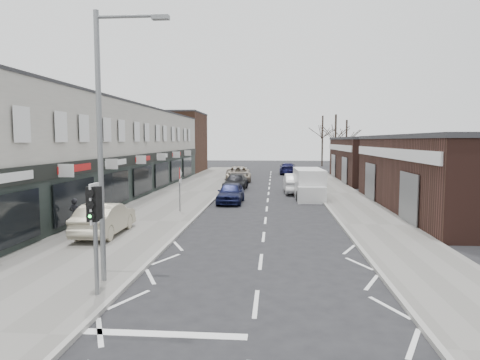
% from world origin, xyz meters
% --- Properties ---
extents(ground, '(160.00, 160.00, 0.00)m').
position_xyz_m(ground, '(0.00, 0.00, 0.00)').
color(ground, black).
rests_on(ground, ground).
extents(pavement_left, '(5.50, 64.00, 0.12)m').
position_xyz_m(pavement_left, '(-6.75, 22.00, 0.06)').
color(pavement_left, slate).
rests_on(pavement_left, ground).
extents(pavement_right, '(3.50, 64.00, 0.12)m').
position_xyz_m(pavement_right, '(5.75, 22.00, 0.06)').
color(pavement_right, slate).
rests_on(pavement_right, ground).
extents(shop_terrace_left, '(8.00, 41.00, 7.10)m').
position_xyz_m(shop_terrace_left, '(-13.50, 19.50, 3.55)').
color(shop_terrace_left, beige).
rests_on(shop_terrace_left, ground).
extents(brick_block_far, '(8.00, 10.00, 8.00)m').
position_xyz_m(brick_block_far, '(-13.50, 45.00, 4.00)').
color(brick_block_far, '#4B2E20').
rests_on(brick_block_far, ground).
extents(right_unit_near, '(10.00, 18.00, 4.50)m').
position_xyz_m(right_unit_near, '(12.50, 14.00, 2.25)').
color(right_unit_near, '#3B201A').
rests_on(right_unit_near, ground).
extents(right_unit_far, '(10.00, 16.00, 4.50)m').
position_xyz_m(right_unit_far, '(12.50, 34.00, 2.25)').
color(right_unit_far, '#3B201A').
rests_on(right_unit_far, ground).
extents(tree_far_a, '(3.60, 3.60, 8.00)m').
position_xyz_m(tree_far_a, '(9.00, 48.00, 0.00)').
color(tree_far_a, '#382D26').
rests_on(tree_far_a, ground).
extents(tree_far_b, '(3.60, 3.60, 7.50)m').
position_xyz_m(tree_far_b, '(11.50, 54.00, 0.00)').
color(tree_far_b, '#382D26').
rests_on(tree_far_b, ground).
extents(tree_far_c, '(3.60, 3.60, 8.50)m').
position_xyz_m(tree_far_c, '(8.50, 60.00, 0.00)').
color(tree_far_c, '#382D26').
rests_on(tree_far_c, ground).
extents(traffic_light, '(0.28, 0.60, 3.10)m').
position_xyz_m(traffic_light, '(-4.40, -2.02, 2.41)').
color(traffic_light, slate).
rests_on(traffic_light, pavement_left).
extents(street_lamp, '(2.23, 0.22, 8.00)m').
position_xyz_m(street_lamp, '(-4.53, -0.80, 4.62)').
color(street_lamp, slate).
rests_on(street_lamp, pavement_left).
extents(warning_sign, '(0.12, 0.80, 2.70)m').
position_xyz_m(warning_sign, '(-5.16, 12.00, 2.20)').
color(warning_sign, slate).
rests_on(warning_sign, pavement_left).
extents(white_van, '(2.20, 5.79, 2.23)m').
position_xyz_m(white_van, '(3.08, 19.28, 1.05)').
color(white_van, silver).
rests_on(white_van, ground).
extents(sedan_on_pavement, '(1.66, 4.45, 1.45)m').
position_xyz_m(sedan_on_pavement, '(-7.18, 5.40, 0.85)').
color(sedan_on_pavement, '#B1A88E').
rests_on(sedan_on_pavement, pavement_left).
extents(pedestrian, '(0.62, 0.45, 1.56)m').
position_xyz_m(pedestrian, '(-8.85, 5.99, 0.90)').
color(pedestrian, black).
rests_on(pedestrian, pavement_left).
extents(parked_car_left_a, '(1.77, 4.27, 1.45)m').
position_xyz_m(parked_car_left_a, '(-2.56, 16.34, 0.72)').
color(parked_car_left_a, '#12173A').
rests_on(parked_car_left_a, ground).
extents(parked_car_left_b, '(2.14, 4.75, 1.35)m').
position_xyz_m(parked_car_left_b, '(-2.94, 24.43, 0.68)').
color(parked_car_left_b, black).
rests_on(parked_car_left_b, ground).
extents(parked_car_left_c, '(3.12, 5.88, 1.58)m').
position_xyz_m(parked_car_left_c, '(-3.40, 32.34, 0.79)').
color(parked_car_left_c, '#A39582').
rests_on(parked_car_left_c, ground).
extents(parked_car_right_a, '(1.88, 5.04, 1.65)m').
position_xyz_m(parked_car_right_a, '(2.20, 22.47, 0.82)').
color(parked_car_right_a, silver).
rests_on(parked_car_right_a, ground).
extents(parked_car_right_b, '(1.87, 4.38, 1.47)m').
position_xyz_m(parked_car_right_b, '(3.50, 27.67, 0.74)').
color(parked_car_right_b, black).
rests_on(parked_car_right_b, ground).
extents(parked_car_right_c, '(2.21, 5.12, 1.47)m').
position_xyz_m(parked_car_right_c, '(2.20, 42.57, 0.73)').
color(parked_car_right_c, '#14153F').
rests_on(parked_car_right_c, ground).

